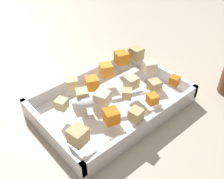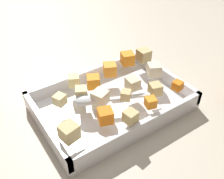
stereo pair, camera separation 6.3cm
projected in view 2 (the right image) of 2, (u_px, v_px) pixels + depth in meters
name	position (u px, v px, depth m)	size (l,w,h in m)	color
ground_plane	(112.00, 101.00, 0.69)	(4.00, 4.00, 0.00)	#BCB29E
baking_dish	(112.00, 103.00, 0.66)	(0.37, 0.25, 0.05)	silver
carrot_chunk_far_right	(151.00, 102.00, 0.60)	(0.02, 0.02, 0.02)	orange
carrot_chunk_near_left	(105.00, 116.00, 0.56)	(0.03, 0.03, 0.03)	orange
carrot_chunk_under_handle	(93.00, 82.00, 0.65)	(0.03, 0.03, 0.03)	orange
carrot_chunk_far_left	(110.00, 69.00, 0.69)	(0.03, 0.03, 0.03)	orange
carrot_chunk_heap_side	(177.00, 85.00, 0.65)	(0.02, 0.02, 0.02)	orange
carrot_chunk_corner_nw	(128.00, 59.00, 0.74)	(0.03, 0.03, 0.03)	orange
potato_chunk_center	(125.00, 95.00, 0.62)	(0.02, 0.02, 0.02)	tan
potato_chunk_mid_right	(155.00, 89.00, 0.63)	(0.03, 0.03, 0.03)	tan
potato_chunk_heap_top	(81.00, 93.00, 0.62)	(0.03, 0.03, 0.03)	#E0CC89
potato_chunk_corner_sw	(74.00, 80.00, 0.66)	(0.03, 0.03, 0.03)	#E0CC89
potato_chunk_front_center	(133.00, 84.00, 0.65)	(0.03, 0.03, 0.03)	beige
potato_chunk_rim_edge	(69.00, 132.00, 0.52)	(0.03, 0.03, 0.03)	tan
potato_chunk_corner_ne	(60.00, 100.00, 0.60)	(0.02, 0.02, 0.02)	#E0CC89
potato_chunk_near_right	(144.00, 55.00, 0.75)	(0.03, 0.03, 0.03)	tan
potato_chunk_near_spoon	(131.00, 117.00, 0.56)	(0.03, 0.03, 0.03)	tan
parsnip_chunk_back_center	(100.00, 97.00, 0.60)	(0.03, 0.03, 0.03)	beige
parsnip_chunk_mid_left	(154.00, 70.00, 0.69)	(0.03, 0.03, 0.03)	beige
serving_spoon	(93.00, 99.00, 0.61)	(0.20, 0.11, 0.02)	silver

